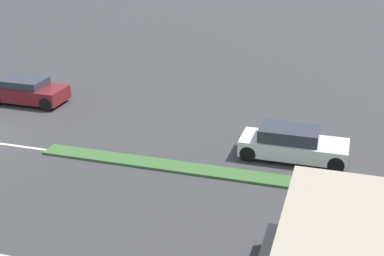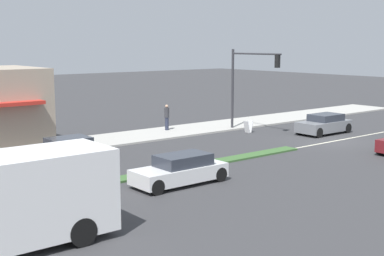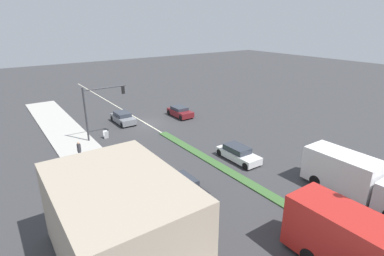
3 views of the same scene
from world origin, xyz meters
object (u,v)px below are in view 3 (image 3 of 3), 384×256
at_px(delivery_truck, 353,176).
at_px(sedan_dark, 183,187).
at_px(traffic_signal_main, 98,103).
at_px(warning_aframe_sign, 106,135).
at_px(suv_grey, 123,118).
at_px(pedestrian, 79,151).
at_px(sedan_maroon, 180,112).
at_px(van_white, 238,154).

height_order(delivery_truck, sedan_dark, delivery_truck).
height_order(traffic_signal_main, sedan_dark, traffic_signal_main).
bearing_deg(warning_aframe_sign, suv_grey, -133.35).
distance_m(pedestrian, delivery_truck, 22.25).
height_order(pedestrian, sedan_dark, pedestrian).
distance_m(sedan_maroon, van_white, 14.28).
bearing_deg(sedan_maroon, warning_aframe_sign, 10.35).
height_order(pedestrian, warning_aframe_sign, pedestrian).
bearing_deg(sedan_dark, warning_aframe_sign, -86.95).
xyz_separation_m(traffic_signal_main, sedan_maroon, (-11.12, -1.79, -3.26)).
distance_m(pedestrian, suv_grey, 10.83).
bearing_deg(van_white, sedan_maroon, -101.31).
bearing_deg(delivery_truck, warning_aframe_sign, -62.82).
xyz_separation_m(sedan_maroon, sedan_dark, (10.00, 15.91, -0.02)).
relative_size(warning_aframe_sign, suv_grey, 0.21).
xyz_separation_m(traffic_signal_main, suv_grey, (-3.92, -3.58, -3.25)).
relative_size(warning_aframe_sign, sedan_maroon, 0.22).
bearing_deg(sedan_maroon, sedan_dark, 57.85).
distance_m(van_white, suv_grey, 16.39).
relative_size(van_white, suv_grey, 1.07).
bearing_deg(delivery_truck, pedestrian, -48.96).
height_order(sedan_maroon, van_white, van_white).
distance_m(pedestrian, warning_aframe_sign, 5.70).
relative_size(traffic_signal_main, sedan_maroon, 1.46).
height_order(traffic_signal_main, pedestrian, traffic_signal_main).
bearing_deg(pedestrian, sedan_maroon, -157.32).
height_order(warning_aframe_sign, van_white, van_white).
xyz_separation_m(van_white, sedan_dark, (7.20, 1.91, -0.02)).
bearing_deg(sedan_maroon, traffic_signal_main, 9.13).
height_order(traffic_signal_main, van_white, traffic_signal_main).
relative_size(delivery_truck, van_white, 1.75).
bearing_deg(van_white, pedestrian, -33.77).
bearing_deg(warning_aframe_sign, sedan_maroon, -169.65).
bearing_deg(traffic_signal_main, sedan_maroon, -170.87).
bearing_deg(sedan_dark, suv_grey, -98.99).
bearing_deg(sedan_maroon, van_white, 78.69).
distance_m(pedestrian, sedan_dark, 10.84).
relative_size(traffic_signal_main, warning_aframe_sign, 6.69).
relative_size(pedestrian, warning_aframe_sign, 2.13).
bearing_deg(pedestrian, van_white, 146.23).
bearing_deg(traffic_signal_main, sedan_dark, 94.55).
distance_m(pedestrian, van_white, 14.21).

